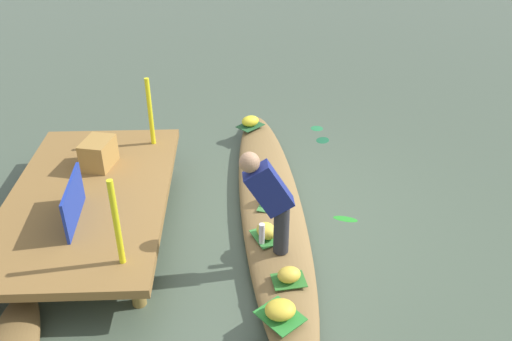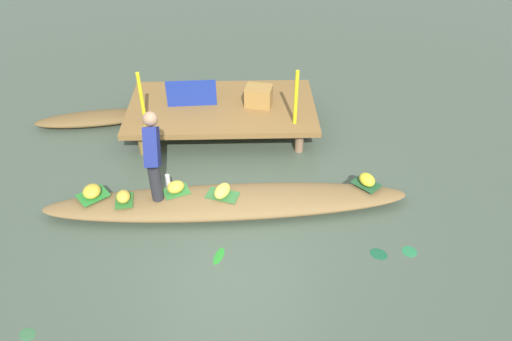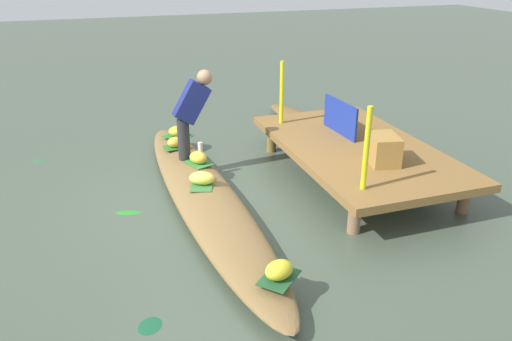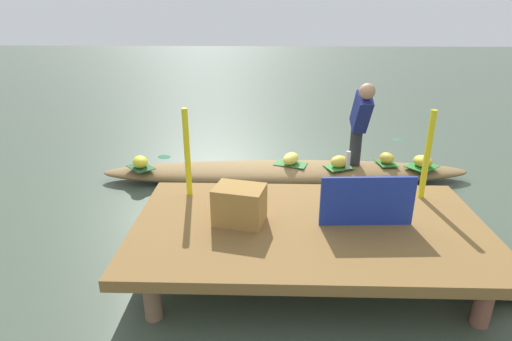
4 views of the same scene
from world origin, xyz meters
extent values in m
plane|color=#435141|center=(0.00, 0.00, 0.00)|extent=(40.00, 40.00, 0.00)
cube|color=brown|center=(-0.13, 2.11, 0.42)|extent=(3.20, 1.80, 0.10)
cylinder|color=olive|center=(-1.41, 1.39, 0.19)|extent=(0.14, 0.14, 0.37)
cylinder|color=#8B684B|center=(1.15, 1.39, 0.19)|extent=(0.14, 0.14, 0.37)
cylinder|color=brown|center=(1.15, 2.83, 0.19)|extent=(0.14, 0.14, 0.37)
ellipsoid|color=brown|center=(0.00, 0.00, 0.12)|extent=(5.15, 0.93, 0.24)
cube|color=#337E34|center=(-0.72, 0.10, 0.25)|extent=(0.42, 0.37, 0.01)
ellipsoid|color=gold|center=(-0.72, 0.10, 0.33)|extent=(0.32, 0.30, 0.16)
cube|color=#22522C|center=(1.99, 0.19, 0.25)|extent=(0.44, 0.45, 0.01)
ellipsoid|color=yellow|center=(1.99, 0.19, 0.33)|extent=(0.29, 0.32, 0.16)
cube|color=#357236|center=(-0.06, 0.00, 0.25)|extent=(0.50, 0.38, 0.01)
ellipsoid|color=#E9DA4D|center=(-0.06, 0.00, 0.33)|extent=(0.31, 0.37, 0.16)
cube|color=#2D6F29|center=(-1.41, -0.08, 0.25)|extent=(0.28, 0.35, 0.01)
ellipsoid|color=gold|center=(-1.41, -0.08, 0.32)|extent=(0.23, 0.26, 0.15)
cube|color=#2A7E2E|center=(-1.86, 0.04, 0.25)|extent=(0.50, 0.49, 0.01)
ellipsoid|color=gold|center=(-1.86, 0.04, 0.33)|extent=(0.28, 0.31, 0.15)
cylinder|color=#28282D|center=(-0.95, -0.03, 0.52)|extent=(0.16, 0.16, 0.55)
cube|color=navy|center=(-0.95, 0.10, 1.02)|extent=(0.20, 0.51, 0.59)
sphere|color=#9E7556|center=(-0.96, 0.28, 1.33)|extent=(0.20, 0.20, 0.20)
cylinder|color=silver|center=(-0.82, 0.16, 0.37)|extent=(0.06, 0.06, 0.25)
cube|color=navy|center=(-0.63, 2.11, 0.70)|extent=(0.84, 0.07, 0.46)
cylinder|color=yellow|center=(-1.33, 1.51, 0.93)|extent=(0.06, 0.06, 0.92)
cylinder|color=yellow|center=(1.07, 1.51, 0.93)|extent=(0.06, 0.06, 0.92)
cube|color=#A07638|center=(0.51, 2.09, 0.64)|extent=(0.50, 0.41, 0.35)
ellipsoid|color=#258C27|center=(-0.09, -0.89, 0.00)|extent=(0.20, 0.32, 0.01)
ellipsoid|color=#247341|center=(2.36, -0.89, 0.00)|extent=(0.21, 0.21, 0.01)
ellipsoid|color=#185434|center=(1.95, -0.92, 0.00)|extent=(0.30, 0.29, 0.01)
camera|label=1|loc=(-5.32, 0.40, 3.86)|focal=37.79mm
camera|label=2|loc=(0.27, -4.93, 4.51)|focal=32.83mm
camera|label=3|loc=(5.28, -1.14, 2.80)|focal=35.02mm
camera|label=4|loc=(0.26, 5.49, 2.34)|focal=29.52mm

